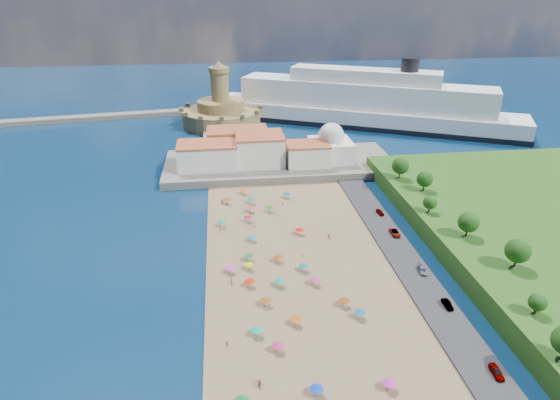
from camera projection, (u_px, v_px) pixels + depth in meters
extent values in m
plane|color=#071938|center=(277.00, 270.00, 119.91)|extent=(700.00, 700.00, 0.00)
cube|color=#59544C|center=(280.00, 164.00, 186.16)|extent=(90.00, 36.00, 3.00)
cube|color=#59544C|center=(223.00, 140.00, 215.27)|extent=(18.00, 70.00, 2.40)
cube|color=#59544C|center=(33.00, 122.00, 244.45)|extent=(199.03, 34.77, 2.60)
cube|color=silver|center=(208.00, 156.00, 176.82)|extent=(22.00, 14.00, 9.00)
cube|color=silver|center=(260.00, 150.00, 180.50)|extent=(18.00, 16.00, 11.00)
cube|color=silver|center=(307.00, 155.00, 179.61)|extent=(16.00, 12.00, 8.00)
cube|color=silver|center=(238.00, 142.00, 190.60)|extent=(24.00, 14.00, 10.00)
cube|color=silver|center=(330.00, 150.00, 184.36)|extent=(16.00, 16.00, 8.00)
sphere|color=silver|center=(331.00, 136.00, 181.84)|extent=(10.00, 10.00, 10.00)
cylinder|color=silver|center=(332.00, 126.00, 180.25)|extent=(1.20, 1.20, 1.60)
cylinder|color=olive|center=(222.00, 118.00, 241.10)|extent=(40.00, 40.00, 8.00)
cylinder|color=olive|center=(221.00, 105.00, 238.38)|extent=(24.00, 24.00, 5.00)
cylinder|color=olive|center=(220.00, 86.00, 234.39)|extent=(9.00, 9.00, 14.00)
cylinder|color=olive|center=(219.00, 70.00, 230.95)|extent=(10.40, 10.40, 2.40)
cone|color=olive|center=(219.00, 64.00, 229.82)|extent=(6.00, 6.00, 3.00)
cube|color=black|center=(362.00, 123.00, 242.47)|extent=(153.10, 91.56, 2.56)
cube|color=white|center=(362.00, 116.00, 241.01)|extent=(152.02, 90.76, 9.49)
cube|color=white|center=(364.00, 95.00, 236.37)|extent=(121.80, 72.98, 12.65)
cube|color=white|center=(365.00, 76.00, 232.39)|extent=(72.68, 45.88, 6.32)
cylinder|color=black|center=(410.00, 65.00, 223.52)|extent=(8.43, 8.43, 6.32)
cylinder|color=gray|center=(299.00, 232.00, 135.70)|extent=(0.07, 0.07, 2.00)
cone|color=red|center=(299.00, 229.00, 135.32)|extent=(2.50, 2.50, 0.60)
cylinder|color=gray|center=(278.00, 348.00, 92.37)|extent=(0.07, 0.07, 2.00)
cone|color=#AB245B|center=(278.00, 344.00, 91.99)|extent=(2.50, 2.50, 0.60)
cylinder|color=gray|center=(344.00, 303.00, 105.40)|extent=(0.07, 0.07, 2.00)
cone|color=#873D0C|center=(344.00, 299.00, 105.02)|extent=(2.50, 2.50, 0.60)
cylinder|color=gray|center=(252.00, 239.00, 131.95)|extent=(0.07, 0.07, 2.00)
cone|color=#0E6BBB|center=(252.00, 236.00, 131.57)|extent=(2.50, 2.50, 0.60)
cylinder|color=gray|center=(389.00, 385.00, 83.67)|extent=(0.07, 0.07, 2.00)
cone|color=#B82795|center=(390.00, 382.00, 83.29)|extent=(2.50, 2.50, 0.60)
cylinder|color=gray|center=(244.00, 192.00, 161.66)|extent=(0.07, 0.07, 2.00)
cone|color=#95490D|center=(244.00, 190.00, 161.28)|extent=(2.50, 2.50, 0.60)
cylinder|color=gray|center=(315.00, 282.00, 112.89)|extent=(0.07, 0.07, 2.00)
cone|color=#BD287B|center=(315.00, 279.00, 112.51)|extent=(2.50, 2.50, 0.60)
cylinder|color=gray|center=(287.00, 196.00, 158.90)|extent=(0.07, 0.07, 2.00)
cone|color=#0B4598|center=(287.00, 193.00, 158.52)|extent=(2.50, 2.50, 0.60)
cylinder|color=gray|center=(266.00, 302.00, 105.56)|extent=(0.07, 0.07, 2.00)
cone|color=#8B460C|center=(266.00, 299.00, 105.18)|extent=(2.50, 2.50, 0.60)
cylinder|color=gray|center=(278.00, 259.00, 122.25)|extent=(0.07, 0.07, 2.00)
cone|color=#95450D|center=(278.00, 256.00, 121.87)|extent=(2.50, 2.50, 0.60)
cylinder|color=gray|center=(360.00, 315.00, 101.59)|extent=(0.07, 0.07, 2.00)
cone|color=#0E5688|center=(360.00, 311.00, 101.22)|extent=(2.50, 2.50, 0.60)
cylinder|color=gray|center=(248.00, 219.00, 143.06)|extent=(0.07, 0.07, 2.00)
cone|color=#A70D3C|center=(248.00, 216.00, 142.68)|extent=(2.50, 2.50, 0.60)
cylinder|color=gray|center=(280.00, 283.00, 112.34)|extent=(0.07, 0.07, 2.00)
cone|color=#0F888A|center=(280.00, 280.00, 111.96)|extent=(2.50, 2.50, 0.60)
cylinder|color=gray|center=(227.00, 201.00, 154.69)|extent=(0.07, 0.07, 2.00)
cone|color=#7D3D0B|center=(227.00, 199.00, 154.31)|extent=(2.50, 2.50, 0.60)
cylinder|color=gray|center=(250.00, 283.00, 112.23)|extent=(0.07, 0.07, 2.00)
cone|color=red|center=(250.00, 280.00, 111.86)|extent=(2.50, 2.50, 0.60)
cylinder|color=gray|center=(249.00, 266.00, 119.00)|extent=(0.07, 0.07, 2.00)
cone|color=#C3C90A|center=(249.00, 263.00, 118.63)|extent=(2.50, 2.50, 0.60)
cylinder|color=gray|center=(296.00, 321.00, 99.55)|extent=(0.07, 0.07, 2.00)
cone|color=#C4500F|center=(296.00, 318.00, 99.18)|extent=(2.50, 2.50, 0.60)
cylinder|color=gray|center=(222.00, 224.00, 140.04)|extent=(0.07, 0.07, 2.00)
cone|color=#0D7B6A|center=(222.00, 221.00, 139.66)|extent=(2.50, 2.50, 0.60)
cylinder|color=gray|center=(251.00, 201.00, 154.89)|extent=(0.07, 0.07, 2.00)
cone|color=#0D795E|center=(251.00, 199.00, 154.51)|extent=(2.50, 2.50, 0.60)
cylinder|color=gray|center=(317.00, 391.00, 82.49)|extent=(0.07, 0.07, 2.00)
cone|color=#0E37B8|center=(317.00, 387.00, 82.11)|extent=(2.50, 2.50, 0.60)
cylinder|color=gray|center=(250.00, 210.00, 149.03)|extent=(0.07, 0.07, 2.00)
cone|color=#B32662|center=(250.00, 207.00, 148.65)|extent=(2.50, 2.50, 0.60)
cylinder|color=gray|center=(249.00, 258.00, 122.78)|extent=(0.07, 0.07, 2.00)
cone|color=#126827|center=(249.00, 255.00, 122.40)|extent=(2.50, 2.50, 0.60)
cylinder|color=gray|center=(257.00, 332.00, 96.46)|extent=(0.07, 0.07, 2.00)
cone|color=#0F8B70|center=(257.00, 329.00, 96.08)|extent=(2.50, 2.50, 0.60)
cylinder|color=gray|center=(269.00, 209.00, 149.22)|extent=(0.07, 0.07, 2.00)
cone|color=#196B13|center=(269.00, 207.00, 148.84)|extent=(2.50, 2.50, 0.60)
cone|color=#12682D|center=(242.00, 399.00, 79.88)|extent=(2.50, 2.50, 0.60)
cylinder|color=gray|center=(304.00, 268.00, 118.32)|extent=(0.07, 0.07, 2.00)
cone|color=#0F5D8B|center=(304.00, 265.00, 117.95)|extent=(2.50, 2.50, 0.60)
cylinder|color=gray|center=(230.00, 270.00, 117.49)|extent=(0.07, 0.07, 2.00)
cone|color=#C62ABE|center=(230.00, 267.00, 117.11)|extent=(2.50, 2.50, 0.60)
imported|color=tan|center=(259.00, 383.00, 84.31)|extent=(1.63, 1.42, 1.78)
imported|color=tan|center=(302.00, 255.00, 124.37)|extent=(0.71, 0.68, 1.63)
imported|color=tan|center=(231.00, 282.00, 113.07)|extent=(1.09, 1.09, 1.78)
imported|color=tan|center=(222.00, 201.00, 155.23)|extent=(1.12, 0.93, 1.79)
imported|color=tan|center=(329.00, 236.00, 133.49)|extent=(1.63, 1.48, 1.81)
imported|color=tan|center=(283.00, 204.00, 153.28)|extent=(1.38, 1.19, 1.85)
imported|color=tan|center=(221.00, 230.00, 136.92)|extent=(1.24, 0.96, 1.68)
imported|color=tan|center=(254.00, 225.00, 139.57)|extent=(0.93, 1.00, 1.64)
imported|color=tan|center=(227.00, 342.00, 93.95)|extent=(0.69, 0.55, 1.68)
imported|color=gray|center=(422.00, 270.00, 117.29)|extent=(2.32, 4.59, 1.28)
imported|color=gray|center=(380.00, 212.00, 147.13)|extent=(1.90, 3.99, 1.32)
imported|color=gray|center=(447.00, 304.00, 104.77)|extent=(1.38, 3.91, 1.29)
imported|color=gray|center=(497.00, 372.00, 86.44)|extent=(1.95, 4.21, 1.40)
imported|color=gray|center=(395.00, 233.00, 134.91)|extent=(2.33, 4.88, 1.34)
cylinder|color=#382314|center=(536.00, 310.00, 94.10)|extent=(0.50, 0.50, 2.03)
sphere|color=#14380F|center=(538.00, 302.00, 93.34)|extent=(3.65, 3.65, 3.65)
cylinder|color=#382314|center=(515.00, 261.00, 109.29)|extent=(0.50, 0.50, 3.24)
sphere|color=#14380F|center=(518.00, 251.00, 108.07)|extent=(5.84, 5.84, 5.84)
cylinder|color=#382314|center=(467.00, 231.00, 122.87)|extent=(0.50, 0.50, 3.02)
sphere|color=#14380F|center=(469.00, 222.00, 121.73)|extent=(5.43, 5.43, 5.43)
cylinder|color=#382314|center=(429.00, 209.00, 136.09)|extent=(0.50, 0.50, 2.25)
sphere|color=#14380F|center=(430.00, 202.00, 135.24)|extent=(4.05, 4.05, 4.05)
cylinder|color=#382314|center=(424.00, 186.00, 150.33)|extent=(0.50, 0.50, 2.88)
sphere|color=#14380F|center=(425.00, 179.00, 149.24)|extent=(5.19, 5.19, 5.19)
cylinder|color=#382314|center=(400.00, 174.00, 159.85)|extent=(0.50, 0.50, 3.24)
sphere|color=#14380F|center=(401.00, 166.00, 158.63)|extent=(5.83, 5.83, 5.83)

